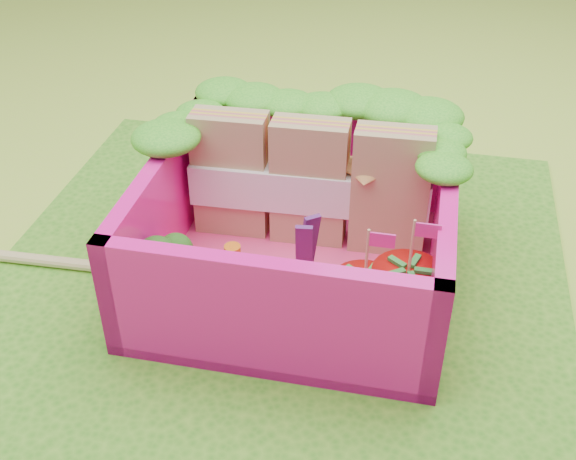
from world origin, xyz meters
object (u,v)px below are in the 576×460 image
(sandwich_stack, at_px, (311,183))
(broccoli, at_px, (172,267))
(bento_box, at_px, (299,227))
(strawberry_left, at_px, (363,305))
(chopsticks, at_px, (84,265))
(strawberry_right, at_px, (405,298))

(sandwich_stack, distance_m, broccoli, 0.76)
(bento_box, bearing_deg, strawberry_left, -47.24)
(strawberry_left, bearing_deg, sandwich_stack, 118.30)
(sandwich_stack, distance_m, chopsticks, 1.11)
(strawberry_left, height_order, chopsticks, strawberry_left)
(strawberry_right, bearing_deg, sandwich_stack, 131.97)
(strawberry_right, height_order, chopsticks, strawberry_right)
(chopsticks, bearing_deg, broccoli, -19.86)
(bento_box, xyz_separation_m, sandwich_stack, (0.01, 0.25, 0.07))
(bento_box, distance_m, broccoli, 0.58)
(sandwich_stack, bearing_deg, chopsticks, -157.63)
(bento_box, bearing_deg, chopsticks, -170.87)
(broccoli, distance_m, strawberry_left, 0.80)
(chopsticks, bearing_deg, strawberry_right, -5.35)
(bento_box, relative_size, strawberry_left, 2.57)
(broccoli, bearing_deg, strawberry_left, -1.19)
(broccoli, relative_size, strawberry_left, 0.67)
(strawberry_left, xyz_separation_m, chopsticks, (-1.31, 0.20, -0.17))
(bento_box, height_order, strawberry_left, strawberry_left)
(sandwich_stack, xyz_separation_m, strawberry_right, (0.49, -0.54, -0.15))
(strawberry_right, distance_m, chopsticks, 1.49)
(strawberry_left, relative_size, chopsticks, 0.22)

